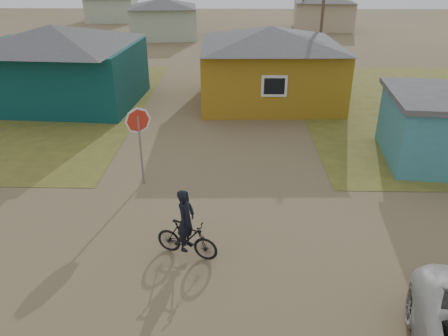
{
  "coord_description": "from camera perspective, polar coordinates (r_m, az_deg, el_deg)",
  "views": [
    {
      "loc": [
        0.64,
        -8.79,
        7.04
      ],
      "look_at": [
        0.37,
        3.0,
        1.3
      ],
      "focal_mm": 35.0,
      "sensor_mm": 36.0,
      "label": 1
    }
  ],
  "objects": [
    {
      "name": "house_pale_north",
      "position": [
        56.96,
        -14.44,
        19.87
      ],
      "size": [
        6.28,
        5.81,
        3.4
      ],
      "color": "#A9B79D",
      "rests_on": "ground"
    },
    {
      "name": "house_yellow",
      "position": [
        23.41,
        6.02,
        13.39
      ],
      "size": [
        7.72,
        6.76,
        3.9
      ],
      "color": "#9B7117",
      "rests_on": "ground"
    },
    {
      "name": "utility_pole_near",
      "position": [
        31.48,
        12.85,
        20.06
      ],
      "size": [
        1.4,
        0.2,
        8.0
      ],
      "color": "brown",
      "rests_on": "ground"
    },
    {
      "name": "stop_sign",
      "position": [
        14.5,
        -11.07,
        5.01
      ],
      "size": [
        0.88,
        0.2,
        2.71
      ],
      "color": "gray",
      "rests_on": "ground"
    },
    {
      "name": "ground",
      "position": [
        11.28,
        -2.28,
        -12.69
      ],
      "size": [
        120.0,
        120.0,
        0.0
      ],
      "primitive_type": "plane",
      "color": "olive"
    },
    {
      "name": "house_teal",
      "position": [
        24.6,
        -21.04,
        12.58
      ],
      "size": [
        8.93,
        7.08,
        4.0
      ],
      "color": "#093636",
      "rests_on": "ground"
    },
    {
      "name": "house_beige_east",
      "position": [
        49.95,
        12.87,
        19.39
      ],
      "size": [
        6.95,
        6.05,
        3.6
      ],
      "color": "tan",
      "rests_on": "ground"
    },
    {
      "name": "house_pale_west",
      "position": [
        43.61,
        -7.86,
        18.89
      ],
      "size": [
        7.04,
        6.15,
        3.6
      ],
      "color": "#A9B79D",
      "rests_on": "ground"
    },
    {
      "name": "cyclist",
      "position": [
        11.26,
        -4.92,
        -8.43
      ],
      "size": [
        1.76,
        1.02,
        1.92
      ],
      "color": "black",
      "rests_on": "ground"
    }
  ]
}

